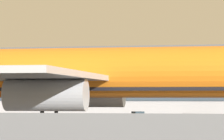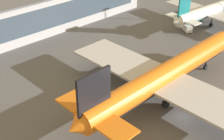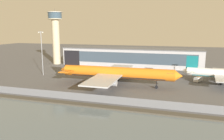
% 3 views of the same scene
% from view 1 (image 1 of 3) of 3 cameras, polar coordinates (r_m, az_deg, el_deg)
% --- Properties ---
extents(ground_plane, '(500.00, 500.00, 0.00)m').
position_cam_1_polar(ground_plane, '(58.55, -7.77, -5.91)').
color(ground_plane, '#565659').
extents(cargo_jet_orange, '(55.30, 47.49, 15.25)m').
position_cam_1_polar(cargo_jet_orange, '(64.75, -3.26, -0.43)').
color(cargo_jet_orange, orange).
rests_on(cargo_jet_orange, ground).
extents(baggage_tug, '(3.18, 3.53, 1.80)m').
position_cam_1_polar(baggage_tug, '(82.36, 2.39, -4.32)').
color(baggage_tug, yellow).
rests_on(baggage_tug, ground).
extents(terminal_building, '(93.83, 17.67, 12.24)m').
position_cam_1_polar(terminal_building, '(119.23, 0.98, -1.13)').
color(terminal_building, '#B2B2B7').
rests_on(terminal_building, ground).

